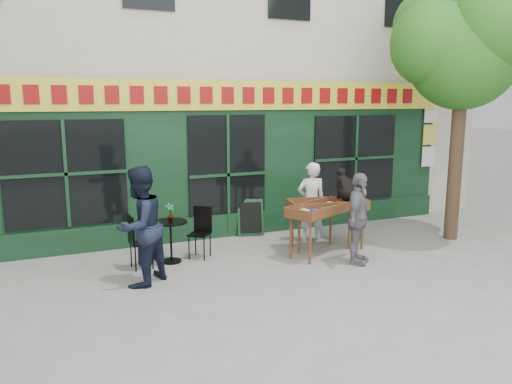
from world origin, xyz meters
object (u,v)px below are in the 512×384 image
dog (345,184)px  book_cart_right (322,212)px  woman (311,202)px  man_left (140,226)px  bistro_table (171,233)px  man_right (358,219)px  book_cart_center (328,208)px

dog → book_cart_right: bearing=-151.4°
woman → man_left: (-3.74, -1.19, 0.13)m
book_cart_right → bistro_table: size_ratio=2.13×
woman → man_right: bearing=100.1°
woman → book_cart_center: bearing=100.0°
book_cart_center → book_cart_right: same height
man_right → bistro_table: size_ratio=2.17×
man_right → bistro_table: bearing=111.2°
book_cart_center → bistro_table: bearing=-176.9°
book_cart_right → man_right: 0.81m
woman → man_right: same height
man_right → man_left: man_left is taller
bistro_table → book_cart_center: bearing=-6.8°
book_cart_center → man_right: size_ratio=0.96×
dog → man_right: man_right is taller
book_cart_right → man_left: man_left is taller
woman → man_right: size_ratio=1.00×
woman → man_left: man_left is taller
woman → man_left: 3.93m
woman → man_right: 1.67m
book_cart_right → man_right: size_ratio=0.98×
dog → woman: woman is taller
bistro_table → man_left: 1.21m
book_cart_center → woman: size_ratio=0.96×
woman → bistro_table: 3.07m
man_right → bistro_table: 3.36m
woman → book_cart_right: woman is taller
man_left → book_cart_right: bearing=144.4°
dog → man_right: 1.13m
book_cart_center → book_cart_right: (-0.29, -0.27, 0.00)m
dog → woman: size_ratio=0.36×
man_left → man_right: bearing=132.7°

